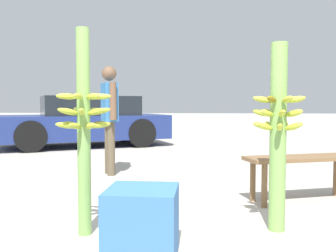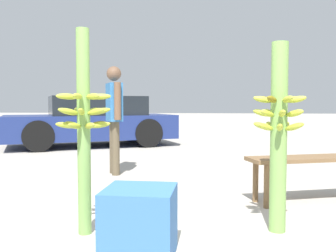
{
  "view_description": "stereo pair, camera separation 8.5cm",
  "coord_description": "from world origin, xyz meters",
  "px_view_note": "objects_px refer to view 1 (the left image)",
  "views": [
    {
      "loc": [
        0.13,
        -2.64,
        1.04
      ],
      "look_at": [
        -0.17,
        0.44,
        0.86
      ],
      "focal_mm": 40.0,
      "sensor_mm": 36.0,
      "label": 1
    },
    {
      "loc": [
        0.21,
        -2.63,
        1.04
      ],
      "look_at": [
        -0.17,
        0.44,
        0.86
      ],
      "focal_mm": 40.0,
      "sensor_mm": 36.0,
      "label": 2
    }
  ],
  "objects_px": {
    "banana_stalk_left": "(84,126)",
    "market_bench": "(303,164)",
    "banana_stalk_center": "(278,132)",
    "vendor_person": "(109,110)",
    "parked_car": "(85,121)",
    "produce_crate": "(142,223)"
  },
  "relations": [
    {
      "from": "banana_stalk_left",
      "to": "banana_stalk_center",
      "type": "relative_size",
      "value": 1.06
    },
    {
      "from": "banana_stalk_center",
      "to": "parked_car",
      "type": "distance_m",
      "value": 6.89
    },
    {
      "from": "market_bench",
      "to": "parked_car",
      "type": "height_order",
      "value": "parked_car"
    },
    {
      "from": "produce_crate",
      "to": "vendor_person",
      "type": "bearing_deg",
      "value": 108.43
    },
    {
      "from": "market_bench",
      "to": "produce_crate",
      "type": "xyz_separation_m",
      "value": [
        -1.47,
        -1.61,
        -0.17
      ]
    },
    {
      "from": "banana_stalk_center",
      "to": "vendor_person",
      "type": "relative_size",
      "value": 0.96
    },
    {
      "from": "banana_stalk_center",
      "to": "parked_car",
      "type": "relative_size",
      "value": 0.35
    },
    {
      "from": "banana_stalk_center",
      "to": "parked_car",
      "type": "xyz_separation_m",
      "value": [
        -3.55,
        5.91,
        -0.2
      ]
    },
    {
      "from": "banana_stalk_center",
      "to": "market_bench",
      "type": "xyz_separation_m",
      "value": [
        0.45,
        0.98,
        -0.41
      ]
    },
    {
      "from": "vendor_person",
      "to": "parked_car",
      "type": "height_order",
      "value": "vendor_person"
    },
    {
      "from": "banana_stalk_left",
      "to": "banana_stalk_center",
      "type": "bearing_deg",
      "value": 9.19
    },
    {
      "from": "market_bench",
      "to": "produce_crate",
      "type": "bearing_deg",
      "value": -151.75
    },
    {
      "from": "banana_stalk_left",
      "to": "parked_car",
      "type": "bearing_deg",
      "value": 108.08
    },
    {
      "from": "banana_stalk_left",
      "to": "market_bench",
      "type": "relative_size",
      "value": 1.25
    },
    {
      "from": "banana_stalk_left",
      "to": "vendor_person",
      "type": "xyz_separation_m",
      "value": [
        -0.44,
        2.53,
        0.09
      ]
    },
    {
      "from": "vendor_person",
      "to": "market_bench",
      "type": "distance_m",
      "value": 2.82
    },
    {
      "from": "vendor_person",
      "to": "banana_stalk_left",
      "type": "bearing_deg",
      "value": -16.18
    },
    {
      "from": "banana_stalk_left",
      "to": "produce_crate",
      "type": "distance_m",
      "value": 0.91
    },
    {
      "from": "vendor_person",
      "to": "produce_crate",
      "type": "distance_m",
      "value": 3.15
    },
    {
      "from": "banana_stalk_center",
      "to": "vendor_person",
      "type": "distance_m",
      "value": 3.03
    },
    {
      "from": "banana_stalk_center",
      "to": "produce_crate",
      "type": "height_order",
      "value": "banana_stalk_center"
    },
    {
      "from": "banana_stalk_left",
      "to": "banana_stalk_center",
      "type": "distance_m",
      "value": 1.56
    }
  ]
}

